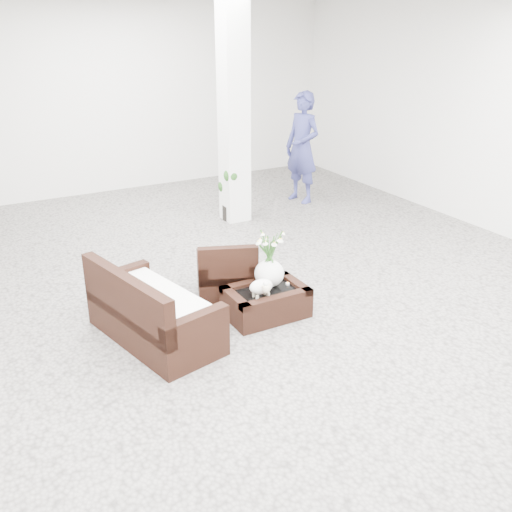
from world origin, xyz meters
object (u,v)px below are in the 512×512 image
armchair (227,267)px  topiary (233,174)px  coffee_table (266,303)px  loveseat (154,303)px

armchair → topiary: 2.90m
coffee_table → armchair: (-0.16, 0.69, 0.22)m
coffee_table → armchair: armchair is taller
coffee_table → topiary: bearing=69.4°
loveseat → topiary: bearing=-52.1°
coffee_table → loveseat: (-1.28, 0.13, 0.26)m
loveseat → topiary: 3.98m
armchair → topiary: (1.36, 2.52, 0.41)m
coffee_table → loveseat: size_ratio=0.57×
armchair → loveseat: (-1.12, -0.56, 0.05)m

